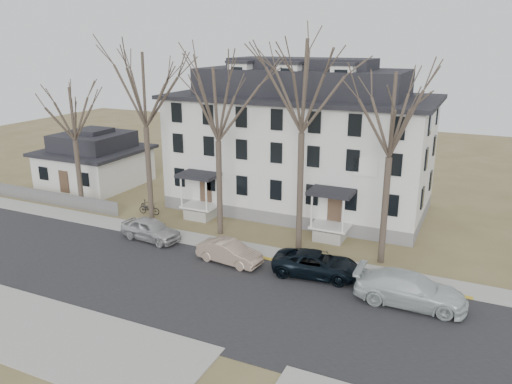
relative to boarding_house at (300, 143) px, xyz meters
The scene contains 19 objects.
ground 18.85m from the boarding_house, 83.64° to the right, with size 120.00×120.00×0.00m, color olive.
main_road 16.96m from the boarding_house, 82.85° to the right, with size 120.00×10.00×0.04m, color #27272A.
far_sidewalk 11.49m from the boarding_house, 78.64° to the right, with size 120.00×2.00×0.08m, color #A09F97.
near_sidewalk_left 24.33m from the boarding_house, 104.65° to the right, with size 20.00×5.00×0.08m, color #A09F97.
yellow_curb 13.99m from the boarding_house, 57.18° to the right, with size 14.00×0.25×0.06m, color gold.
boarding_house is the anchor object (origin of this frame).
small_house 20.34m from the boarding_house, behind, with size 8.70×8.70×5.00m.
fence 21.48m from the boarding_house, 156.01° to the right, with size 14.00×0.06×1.20m, color gray.
tree_far_left 13.12m from the boarding_house, 137.82° to the right, with size 8.40×8.40×13.72m.
tree_mid_left 9.66m from the boarding_house, 110.20° to the right, with size 7.80×7.80×12.74m.
tree_center 10.39m from the boarding_house, 69.80° to the right, with size 9.00×9.00×14.70m.
tree_mid_right 12.51m from the boarding_house, 43.81° to the right, with size 7.80×7.80×12.74m.
tree_bungalow 18.17m from the boarding_house, 152.99° to the right, with size 6.60×6.60×10.78m.
car_silver 13.94m from the boarding_house, 120.97° to the right, with size 1.81×4.49×1.53m, color #BCBCBC.
car_tan 13.15m from the boarding_house, 90.36° to the right, with size 1.48×4.24×1.40m, color tan.
car_navy 13.69m from the boarding_house, 65.10° to the right, with size 2.39×5.18×1.44m, color black.
car_white 17.42m from the boarding_house, 49.51° to the right, with size 2.35×5.77×1.68m, color silver.
bicycle_left 13.22m from the boarding_house, 145.18° to the right, with size 0.63×1.82×0.95m, color black.
bicycle_right 13.41m from the boarding_house, 147.94° to the right, with size 0.47×1.66×1.00m, color black.
Camera 1 is at (11.45, -19.57, 13.45)m, focal length 35.00 mm.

